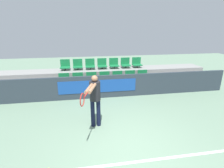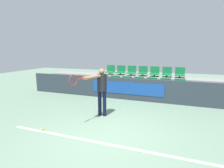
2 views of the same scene
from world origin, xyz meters
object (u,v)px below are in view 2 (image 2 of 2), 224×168
Objects in this scene: stadium_chair_0 at (103,81)px; stadium_chair_1 at (115,82)px; stadium_chair_9 at (131,71)px; stadium_chair_3 at (139,83)px; stadium_chair_12 at (167,73)px; stadium_chair_13 at (180,73)px; stadium_chair_7 at (110,70)px; tennis_player at (101,87)px; stadium_chair_4 at (152,84)px; stadium_chair_11 at (155,72)px; stadium_chair_2 at (126,82)px; stadium_chair_6 at (180,86)px; stadium_chair_8 at (121,71)px; stadium_chair_10 at (143,72)px; tennis_ball at (42,129)px; stadium_chair_5 at (165,85)px.

stadium_chair_0 and stadium_chair_1 have the same top height.
stadium_chair_9 reaches higher than stadium_chair_0.
stadium_chair_3 is 1.00× the size of stadium_chair_12.
stadium_chair_0 is 4.01m from stadium_chair_13.
tennis_player is at bearing -73.89° from stadium_chair_7.
stadium_chair_11 is (0.00, 1.07, 0.46)m from stadium_chair_4.
stadium_chair_2 is (0.64, 0.00, 0.00)m from stadium_chair_1.
stadium_chair_8 reaches higher than stadium_chair_6.
stadium_chair_10 and stadium_chair_12 have the same top height.
stadium_chair_11 is 0.32× the size of tennis_player.
stadium_chair_9 is (1.28, 1.07, 0.46)m from stadium_chair_0.
stadium_chair_12 and stadium_chair_13 have the same top height.
stadium_chair_2 is 1.33m from stadium_chair_10.
stadium_chair_10 reaches higher than stadium_chair_4.
stadium_chair_7 is 1.00× the size of stadium_chair_10.
stadium_chair_9 reaches higher than tennis_ball.
stadium_chair_5 is (1.92, 0.00, 0.00)m from stadium_chair_2.
stadium_chair_3 and stadium_chair_6 have the same top height.
stadium_chair_7 is at bearing 180.00° from stadium_chair_8.
tennis_ball is (-1.88, -5.83, -1.11)m from stadium_chair_10.
stadium_chair_6 is at bearing 0.00° from stadium_chair_2.
stadium_chair_13 is (2.56, 0.00, 0.00)m from stadium_chair_9.
stadium_chair_8 is at bearing 180.00° from stadium_chair_11.
stadium_chair_11 is at bearing 120.87° from stadium_chair_5.
stadium_chair_9 and stadium_chair_12 have the same top height.
stadium_chair_2 is 1.73m from stadium_chair_11.
stadium_chair_3 is 1.00× the size of stadium_chair_11.
stadium_chair_7 is (-3.20, 1.07, 0.46)m from stadium_chair_5.
stadium_chair_1 is 1.00× the size of stadium_chair_5.
stadium_chair_8 is at bearing 180.00° from stadium_chair_12.
tennis_player is (-1.35, -4.20, -0.08)m from stadium_chair_11.
stadium_chair_7 and stadium_chair_11 have the same top height.
stadium_chair_6 is (0.64, 0.00, 0.00)m from stadium_chair_5.
stadium_chair_3 is (1.28, 0.00, 0.00)m from stadium_chair_1.
stadium_chair_2 is at bearing 105.73° from tennis_player.
stadium_chair_9 is 4.20m from tennis_player.
stadium_chair_7 is (0.00, 1.07, 0.46)m from stadium_chair_0.
stadium_chair_3 is at bearing -39.91° from stadium_chair_8.
stadium_chair_2 is 1.00× the size of stadium_chair_10.
stadium_chair_13 is at bearing 0.00° from stadium_chair_9.
stadium_chair_12 reaches higher than stadium_chair_2.
stadium_chair_1 is at bearing 180.00° from stadium_chair_5.
stadium_chair_11 is at bearing 180.00° from stadium_chair_12.
stadium_chair_6 is at bearing -90.00° from stadium_chair_13.
stadium_chair_0 is 0.64m from stadium_chair_1.
stadium_chair_1 is 1.00× the size of stadium_chair_10.
stadium_chair_7 is 1.00× the size of stadium_chair_12.
stadium_chair_3 is 1.33m from stadium_chair_9.
tennis_ball is at bearing -107.88° from stadium_chair_10.
tennis_player is (-0.07, -3.13, 0.38)m from stadium_chair_2.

